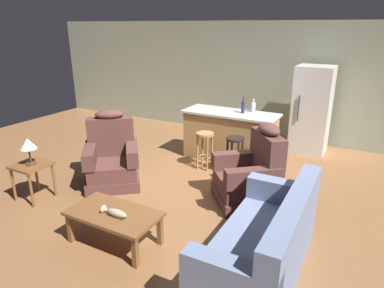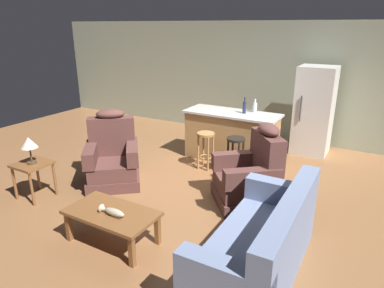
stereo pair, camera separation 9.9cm
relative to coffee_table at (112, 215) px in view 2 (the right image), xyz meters
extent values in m
plane|color=brown|center=(0.14, 1.86, -0.36)|extent=(12.00, 12.00, 0.00)
cube|color=#9EA88E|center=(0.14, 4.98, 0.94)|extent=(12.00, 0.05, 2.60)
cube|color=brown|center=(0.00, 0.00, 0.04)|extent=(1.10, 0.60, 0.04)
cube|color=brown|center=(-0.49, -0.24, -0.17)|extent=(0.06, 0.06, 0.38)
cube|color=brown|center=(0.49, -0.24, -0.17)|extent=(0.06, 0.06, 0.38)
cube|color=brown|center=(-0.49, 0.24, -0.17)|extent=(0.06, 0.06, 0.38)
cube|color=brown|center=(0.49, 0.24, -0.17)|extent=(0.06, 0.06, 0.38)
cube|color=#4C3823|center=(0.10, -0.06, 0.06)|extent=(0.22, 0.07, 0.01)
ellipsoid|color=tan|center=(0.10, -0.06, 0.10)|extent=(0.28, 0.09, 0.09)
cone|color=tan|center=(-0.07, -0.06, 0.10)|extent=(0.06, 0.10, 0.10)
cube|color=#707FA3|center=(1.67, 0.35, -0.26)|extent=(0.86, 1.91, 0.20)
cube|color=#707FA3|center=(1.67, 0.35, -0.05)|extent=(0.86, 1.91, 0.22)
cube|color=#707FA3|center=(1.99, 0.35, 0.32)|extent=(0.22, 1.90, 0.52)
cube|color=#707FA3|center=(1.68, -0.50, 0.20)|extent=(0.84, 0.21, 0.28)
cube|color=#707FA3|center=(1.66, 1.20, 0.20)|extent=(0.84, 0.21, 0.28)
cube|color=brown|center=(-1.11, 1.24, -0.27)|extent=(1.18, 1.18, 0.18)
cube|color=brown|center=(-1.11, 1.24, -0.06)|extent=(1.09, 1.10, 0.24)
cube|color=brown|center=(-1.30, 1.47, 0.38)|extent=(0.74, 0.67, 0.64)
ellipsoid|color=brown|center=(-1.30, 1.47, 0.76)|extent=(0.52, 0.50, 0.16)
cube|color=brown|center=(-0.84, 1.43, 0.19)|extent=(0.65, 0.73, 0.26)
cube|color=brown|center=(-1.35, 1.01, 0.19)|extent=(0.65, 0.73, 0.26)
cube|color=brown|center=(1.02, 1.71, -0.27)|extent=(1.18, 1.18, 0.18)
cube|color=brown|center=(1.02, 1.71, -0.06)|extent=(1.10, 1.09, 0.24)
cube|color=brown|center=(1.25, 1.90, 0.38)|extent=(0.67, 0.73, 0.64)
ellipsoid|color=brown|center=(1.25, 1.90, 0.76)|extent=(0.50, 0.52, 0.16)
cube|color=brown|center=(1.22, 1.44, 0.19)|extent=(0.73, 0.65, 0.26)
cube|color=brown|center=(0.79, 1.95, 0.19)|extent=(0.73, 0.65, 0.26)
cube|color=brown|center=(-1.82, 0.29, 0.18)|extent=(0.48, 0.48, 0.04)
cylinder|color=brown|center=(-2.02, 0.09, -0.10)|extent=(0.04, 0.04, 0.52)
cylinder|color=brown|center=(-1.62, 0.09, -0.10)|extent=(0.04, 0.04, 0.52)
cylinder|color=brown|center=(-2.02, 0.49, -0.10)|extent=(0.04, 0.04, 0.52)
cylinder|color=brown|center=(-1.62, 0.49, -0.10)|extent=(0.04, 0.04, 0.52)
cylinder|color=#4C3823|center=(-1.80, 0.28, 0.21)|extent=(0.14, 0.14, 0.03)
cylinder|color=#4C3823|center=(-1.80, 0.28, 0.34)|extent=(0.02, 0.02, 0.22)
cone|color=beige|center=(-1.80, 0.28, 0.53)|extent=(0.24, 0.24, 0.16)
cube|color=#AD7F4C|center=(0.14, 3.21, 0.09)|extent=(1.71, 0.63, 0.91)
cube|color=silver|center=(0.14, 3.21, 0.57)|extent=(1.80, 0.70, 0.04)
cylinder|color=#A87A47|center=(-0.09, 2.58, 0.30)|extent=(0.32, 0.32, 0.04)
torus|color=#A87A47|center=(-0.09, 2.58, -0.14)|extent=(0.23, 0.23, 0.02)
cylinder|color=#A87A47|center=(-0.19, 2.48, -0.04)|extent=(0.04, 0.04, 0.64)
cylinder|color=#A87A47|center=(0.01, 2.48, -0.04)|extent=(0.04, 0.04, 0.64)
cylinder|color=#A87A47|center=(-0.19, 2.68, -0.04)|extent=(0.04, 0.04, 0.64)
cylinder|color=#A87A47|center=(0.01, 2.68, -0.04)|extent=(0.04, 0.04, 0.64)
cylinder|color=black|center=(0.49, 2.58, 0.30)|extent=(0.32, 0.32, 0.04)
torus|color=black|center=(0.49, 2.58, -0.14)|extent=(0.23, 0.23, 0.02)
cylinder|color=black|center=(0.39, 2.48, -0.04)|extent=(0.04, 0.04, 0.64)
cylinder|color=black|center=(0.59, 2.48, -0.04)|extent=(0.04, 0.04, 0.64)
cylinder|color=black|center=(0.39, 2.68, -0.04)|extent=(0.04, 0.04, 0.64)
cylinder|color=black|center=(0.59, 2.68, -0.04)|extent=(0.04, 0.04, 0.64)
cube|color=white|center=(1.39, 4.41, 0.52)|extent=(0.70, 0.66, 1.76)
cylinder|color=#333338|center=(1.20, 4.06, 0.60)|extent=(0.02, 0.02, 0.50)
cylinder|color=#23284C|center=(0.36, 3.25, 0.69)|extent=(0.07, 0.07, 0.21)
cylinder|color=#23284C|center=(0.36, 3.25, 0.84)|extent=(0.02, 0.02, 0.09)
cylinder|color=silver|center=(0.49, 3.44, 0.67)|extent=(0.09, 0.09, 0.17)
cylinder|color=silver|center=(0.49, 3.44, 0.80)|extent=(0.03, 0.03, 0.07)
camera|label=1|loc=(2.51, -2.66, 2.14)|focal=32.00mm
camera|label=2|loc=(2.60, -2.61, 2.14)|focal=32.00mm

